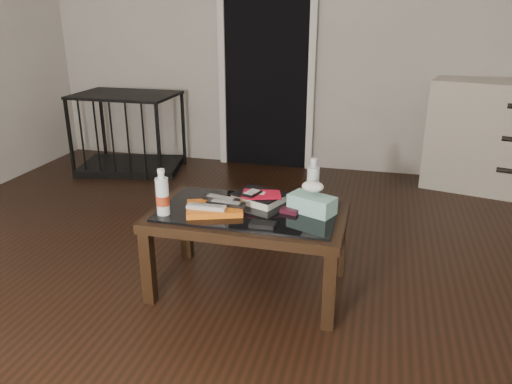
% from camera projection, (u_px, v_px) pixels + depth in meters
% --- Properties ---
extents(ground, '(5.00, 5.00, 0.00)m').
position_uv_depth(ground, '(232.00, 308.00, 2.55)').
color(ground, black).
rests_on(ground, ground).
extents(doorway, '(0.90, 0.08, 2.07)m').
position_uv_depth(doorway, '(267.00, 56.00, 4.52)').
color(doorway, black).
rests_on(doorway, ground).
extents(coffee_table, '(1.00, 0.60, 0.46)m').
position_uv_depth(coffee_table, '(248.00, 221.00, 2.60)').
color(coffee_table, black).
rests_on(coffee_table, ground).
extents(dresser, '(1.28, 0.77, 0.90)m').
position_uv_depth(dresser, '(506.00, 138.00, 4.03)').
color(dresser, beige).
rests_on(dresser, ground).
extents(pet_crate, '(1.00, 0.77, 0.71)m').
position_uv_depth(pet_crate, '(130.00, 145.00, 4.65)').
color(pet_crate, black).
rests_on(pet_crate, ground).
extents(magazines, '(0.34, 0.29, 0.03)m').
position_uv_depth(magazines, '(214.00, 208.00, 2.55)').
color(magazines, orange).
rests_on(magazines, coffee_table).
extents(remote_silver, '(0.20, 0.06, 0.02)m').
position_uv_depth(remote_silver, '(206.00, 207.00, 2.50)').
color(remote_silver, '#B1B0B5').
rests_on(remote_silver, magazines).
extents(remote_black_front, '(0.20, 0.06, 0.02)m').
position_uv_depth(remote_black_front, '(226.00, 203.00, 2.55)').
color(remote_black_front, black).
rests_on(remote_black_front, magazines).
extents(remote_black_back, '(0.21, 0.09, 0.02)m').
position_uv_depth(remote_black_back, '(221.00, 199.00, 2.61)').
color(remote_black_back, black).
rests_on(remote_black_back, magazines).
extents(textbook, '(0.31, 0.28, 0.05)m').
position_uv_depth(textbook, '(259.00, 197.00, 2.67)').
color(textbook, black).
rests_on(textbook, coffee_table).
extents(dvd_mailers, '(0.21, 0.16, 0.01)m').
position_uv_depth(dvd_mailers, '(260.00, 194.00, 2.65)').
color(dvd_mailers, red).
rests_on(dvd_mailers, textbook).
extents(ipod, '(0.09, 0.12, 0.02)m').
position_uv_depth(ipod, '(252.00, 193.00, 2.63)').
color(ipod, black).
rests_on(ipod, dvd_mailers).
extents(flip_phone, '(0.10, 0.07, 0.02)m').
position_uv_depth(flip_phone, '(290.00, 211.00, 2.53)').
color(flip_phone, '#320B17').
rests_on(flip_phone, coffee_table).
extents(wallet, '(0.12, 0.07, 0.02)m').
position_uv_depth(wallet, '(263.00, 224.00, 2.37)').
color(wallet, black).
rests_on(wallet, coffee_table).
extents(water_bottle_left, '(0.07, 0.07, 0.24)m').
position_uv_depth(water_bottle_left, '(162.00, 192.00, 2.48)').
color(water_bottle_left, silver).
rests_on(water_bottle_left, coffee_table).
extents(water_bottle_right, '(0.08, 0.08, 0.24)m').
position_uv_depth(water_bottle_right, '(313.00, 180.00, 2.65)').
color(water_bottle_right, silver).
rests_on(water_bottle_right, coffee_table).
extents(tissue_box, '(0.26, 0.20, 0.09)m').
position_uv_depth(tissue_box, '(312.00, 204.00, 2.52)').
color(tissue_box, teal).
rests_on(tissue_box, coffee_table).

